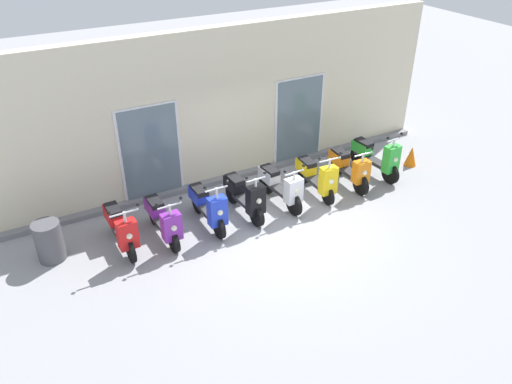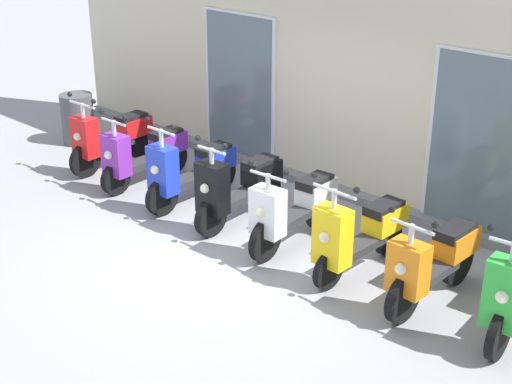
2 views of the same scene
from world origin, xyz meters
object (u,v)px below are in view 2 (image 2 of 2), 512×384
object	(u,v)px
scooter_black	(238,187)
scooter_orange	(433,261)
scooter_purple	(144,154)
scooter_yellow	(359,233)
scooter_white	(293,207)
trash_bin	(78,119)
scooter_blue	(190,170)
scooter_red	(111,137)

from	to	relation	value
scooter_black	scooter_orange	bearing A→B (deg)	-0.84
scooter_black	scooter_purple	bearing A→B (deg)	179.38
scooter_purple	scooter_yellow	size ratio (longest dim) A/B	1.02
scooter_black	scooter_white	distance (m)	0.92
scooter_black	trash_bin	world-z (taller)	scooter_black
scooter_blue	scooter_white	xyz separation A→B (m)	(1.80, 0.01, 0.01)
scooter_purple	scooter_orange	size ratio (longest dim) A/B	1.00
scooter_blue	scooter_white	bearing A→B (deg)	0.16
scooter_purple	scooter_black	world-z (taller)	scooter_black
scooter_black	scooter_white	size ratio (longest dim) A/B	0.96
scooter_purple	scooter_orange	bearing A→B (deg)	-0.75
scooter_white	scooter_orange	size ratio (longest dim) A/B	1.05
scooter_black	trash_bin	bearing A→B (deg)	174.26
scooter_yellow	scooter_black	bearing A→B (deg)	179.00
scooter_blue	scooter_white	distance (m)	1.80
scooter_blue	scooter_black	size ratio (longest dim) A/B	1.02
scooter_red	scooter_purple	distance (m)	0.86
scooter_red	scooter_yellow	size ratio (longest dim) A/B	1.02
trash_bin	scooter_purple	bearing A→B (deg)	-10.10
scooter_red	scooter_purple	xyz separation A→B (m)	(0.85, -0.07, -0.04)
scooter_white	scooter_yellow	xyz separation A→B (m)	(0.97, -0.04, 0.01)
scooter_orange	trash_bin	size ratio (longest dim) A/B	1.90
scooter_purple	scooter_yellow	distance (m)	3.78
scooter_red	trash_bin	size ratio (longest dim) A/B	1.91
trash_bin	scooter_blue	bearing A→B (deg)	-7.35
scooter_purple	scooter_red	bearing A→B (deg)	175.38
scooter_yellow	trash_bin	bearing A→B (deg)	175.75
scooter_red	scooter_yellow	xyz separation A→B (m)	(4.63, -0.12, -0.00)
scooter_purple	trash_bin	distance (m)	2.22
scooter_yellow	scooter_white	bearing A→B (deg)	177.83
scooter_red	scooter_white	xyz separation A→B (m)	(3.66, -0.09, -0.01)
scooter_purple	scooter_yellow	world-z (taller)	scooter_yellow
scooter_purple	trash_bin	bearing A→B (deg)	169.90
scooter_white	trash_bin	bearing A→B (deg)	175.35
scooter_white	scooter_orange	distance (m)	1.91
scooter_red	scooter_purple	world-z (taller)	scooter_red
scooter_orange	scooter_yellow	bearing A→B (deg)	179.50
scooter_purple	scooter_blue	xyz separation A→B (m)	(1.00, -0.02, 0.03)
scooter_purple	scooter_orange	xyz separation A→B (m)	(4.71, -0.06, 0.03)
scooter_white	scooter_yellow	world-z (taller)	scooter_yellow
scooter_purple	scooter_blue	distance (m)	1.00
scooter_purple	trash_bin	size ratio (longest dim) A/B	1.90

